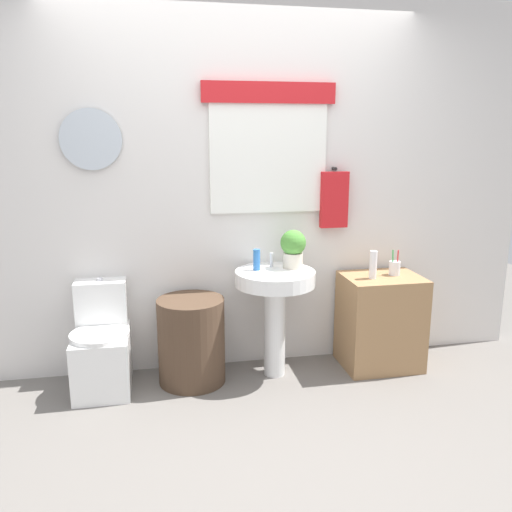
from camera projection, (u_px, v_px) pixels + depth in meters
ground_plane at (269, 444)px, 2.93m from camera, size 8.00×8.00×0.00m
back_wall at (236, 187)px, 3.73m from camera, size 4.40×0.18×2.60m
toilet at (102, 348)px, 3.53m from camera, size 0.38×0.51×0.73m
laundry_hamper at (191, 341)px, 3.61m from camera, size 0.46×0.46×0.59m
pedestal_sink at (275, 295)px, 3.65m from camera, size 0.55×0.55×0.76m
faucet at (271, 260)px, 3.71m from camera, size 0.03×0.03×0.10m
wooden_cabinet at (380, 321)px, 3.85m from camera, size 0.55×0.44×0.68m
soap_bottle at (257, 260)px, 3.62m from camera, size 0.05×0.05×0.15m
potted_plant at (293, 247)px, 3.66m from camera, size 0.18×0.18×0.27m
lotion_bottle at (373, 265)px, 3.70m from camera, size 0.05×0.05×0.20m
toothbrush_cup at (395, 268)px, 3.80m from camera, size 0.08×0.08×0.19m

